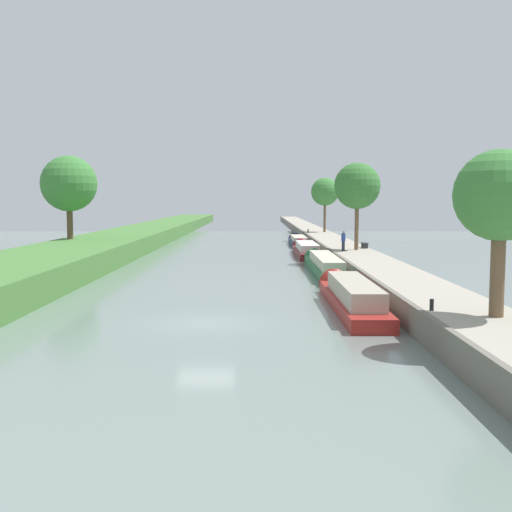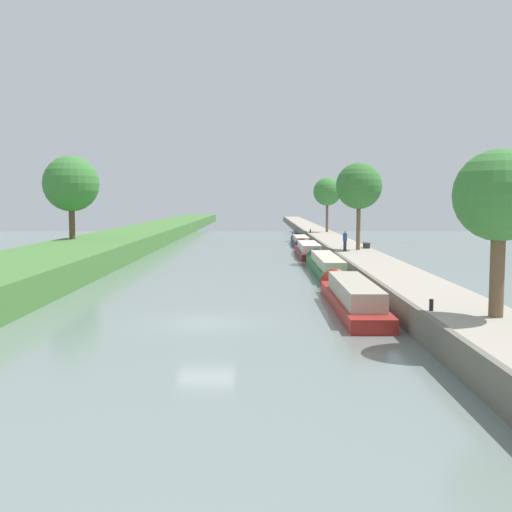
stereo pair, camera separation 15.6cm
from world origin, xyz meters
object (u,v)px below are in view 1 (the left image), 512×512
Objects in this scene: narrowboat_red at (352,295)px; narrowboat_green at (325,265)px; mooring_bollard_far at (310,231)px; narrowboat_navy at (300,241)px; park_bench at (366,244)px; narrowboat_maroon at (307,250)px; person_walking at (345,240)px; mooring_bollard_near at (433,305)px.

narrowboat_green is (0.28, 14.83, -0.02)m from narrowboat_red.
mooring_bollard_far is (1.67, 34.11, 0.83)m from narrowboat_green.
park_bench reaches higher than narrowboat_navy.
narrowboat_green is 14.64m from narrowboat_maroon.
person_walking is at bearing 68.23° from narrowboat_green.
person_walking reaches higher than mooring_bollard_near.
narrowboat_green is 9.41× the size of person_walking.
narrowboat_red is 48.98m from mooring_bollard_far.
mooring_bollard_near is 1.00× the size of mooring_bollard_far.
narrowboat_navy is (0.01, 28.49, -0.12)m from narrowboat_green.
narrowboat_red is 29.47m from narrowboat_maroon.
park_bench is at bearing 78.49° from narrowboat_red.
narrowboat_green is at bearing -92.80° from mooring_bollard_far.
mooring_bollard_far is (-0.51, 28.66, -0.65)m from person_walking.
narrowboat_navy is at bearing 95.38° from person_walking.
mooring_bollard_far is 0.30× the size of park_bench.
narrowboat_navy is (0.29, 43.32, -0.14)m from narrowboat_red.
narrowboat_maroon is (-0.16, 14.64, -0.05)m from narrowboat_green.
mooring_bollard_near is at bearing -88.13° from narrowboat_navy.
narrowboat_red is 7.84m from mooring_bollard_near.
narrowboat_green is 34.16m from mooring_bollard_far.
narrowboat_navy is at bearing -106.46° from mooring_bollard_far.
park_bench is (2.84, -25.43, 0.12)m from mooring_bollard_far.
person_walking is 1.11× the size of park_bench.
narrowboat_red is 7.92× the size of person_walking.
narrowboat_navy is at bearing 89.99° from narrowboat_green.
park_bench reaches higher than mooring_bollard_near.
narrowboat_green is 28.49m from narrowboat_navy.
person_walking is 28.67m from mooring_bollard_far.
narrowboat_red reaches higher than narrowboat_navy.
narrowboat_maroon is 7.59× the size of person_walking.
narrowboat_maroon is 1.04× the size of narrowboat_navy.
park_bench reaches higher than narrowboat_maroon.
narrowboat_navy is at bearing 89.30° from narrowboat_maroon.
mooring_bollard_far reaches higher than narrowboat_navy.
narrowboat_green is 1.29× the size of narrowboat_navy.
narrowboat_maroon is at bearing -95.37° from mooring_bollard_far.
person_walking is at bearing -84.62° from narrowboat_navy.
narrowboat_green is 22.46m from mooring_bollard_near.
person_walking reaches higher than narrowboat_navy.
mooring_bollard_far is at bearing 91.02° from person_walking.
person_walking is 3.69× the size of mooring_bollard_far.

